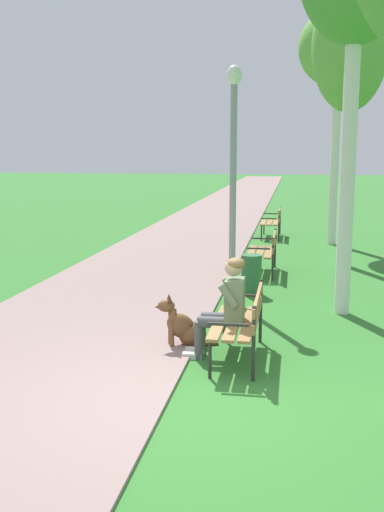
# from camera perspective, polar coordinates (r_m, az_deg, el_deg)

# --- Properties ---
(ground_plane) EXTENTS (120.00, 120.00, 0.00)m
(ground_plane) POSITION_cam_1_polar(r_m,az_deg,el_deg) (6.22, -0.86, -13.75)
(ground_plane) COLOR #33752D
(paved_path) EXTENTS (3.51, 60.00, 0.04)m
(paved_path) POSITION_cam_1_polar(r_m,az_deg,el_deg) (29.85, 3.97, 5.16)
(paved_path) COLOR gray
(paved_path) RESTS_ON ground
(park_bench_near) EXTENTS (0.55, 1.50, 0.85)m
(park_bench_near) POSITION_cam_1_polar(r_m,az_deg,el_deg) (7.29, 4.81, -5.91)
(park_bench_near) COLOR olive
(park_bench_near) RESTS_ON ground
(park_bench_mid) EXTENTS (0.55, 1.50, 0.85)m
(park_bench_mid) POSITION_cam_1_polar(r_m,az_deg,el_deg) (12.41, 6.97, 0.66)
(park_bench_mid) COLOR olive
(park_bench_mid) RESTS_ON ground
(park_bench_far) EXTENTS (0.55, 1.50, 0.85)m
(park_bench_far) POSITION_cam_1_polar(r_m,az_deg,el_deg) (17.66, 7.72, 3.40)
(park_bench_far) COLOR olive
(park_bench_far) RESTS_ON ground
(person_seated_on_near_bench) EXTENTS (0.74, 0.49, 1.25)m
(person_seated_on_near_bench) POSITION_cam_1_polar(r_m,az_deg,el_deg) (7.28, 3.21, -4.55)
(person_seated_on_near_bench) COLOR #4C4C51
(person_seated_on_near_bench) RESTS_ON ground
(dog_brown) EXTENTS (0.80, 0.43, 0.71)m
(dog_brown) POSITION_cam_1_polar(r_m,az_deg,el_deg) (7.77, -0.71, -6.82)
(dog_brown) COLOR brown
(dog_brown) RESTS_ON ground
(lamp_post_near) EXTENTS (0.24, 0.24, 3.84)m
(lamp_post_near) POSITION_cam_1_polar(r_m,az_deg,el_deg) (9.90, 3.92, 6.99)
(lamp_post_near) COLOR gray
(lamp_post_near) RESTS_ON ground
(birch_tree_third) EXTENTS (1.61, 1.59, 6.10)m
(birch_tree_third) POSITION_cam_1_polar(r_m,az_deg,el_deg) (13.72, 14.81, 18.58)
(birch_tree_third) COLOR silver
(birch_tree_third) RESTS_ON ground
(birch_tree_fourth) EXTENTS (2.08, 2.22, 6.15)m
(birch_tree_fourth) POSITION_cam_1_polar(r_m,az_deg,el_deg) (16.77, 13.79, 18.48)
(birch_tree_fourth) COLOR silver
(birch_tree_fourth) RESTS_ON ground
(litter_bin) EXTENTS (0.36, 0.36, 0.70)m
(litter_bin) POSITION_cam_1_polar(r_m,az_deg,el_deg) (10.65, 5.65, -1.75)
(litter_bin) COLOR #2D6638
(litter_bin) RESTS_ON ground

